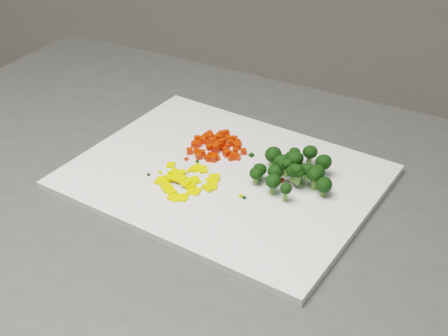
% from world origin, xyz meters
% --- Properties ---
extents(cutting_board, '(0.52, 0.47, 0.01)m').
position_xyz_m(cutting_board, '(-0.19, 0.08, 0.91)').
color(cutting_board, silver).
rests_on(cutting_board, counter_block).
extents(carrot_pile, '(0.10, 0.10, 0.03)m').
position_xyz_m(carrot_pile, '(-0.22, 0.14, 0.92)').
color(carrot_pile, red).
rests_on(carrot_pile, cutting_board).
extents(pepper_pile, '(0.11, 0.11, 0.02)m').
position_xyz_m(pepper_pile, '(-0.24, 0.04, 0.92)').
color(pepper_pile, yellow).
rests_on(pepper_pile, cutting_board).
extents(broccoli_pile, '(0.11, 0.11, 0.05)m').
position_xyz_m(broccoli_pile, '(-0.09, 0.07, 0.94)').
color(broccoli_pile, black).
rests_on(broccoli_pile, cutting_board).
extents(carrot_cube_0, '(0.01, 0.01, 0.01)m').
position_xyz_m(carrot_cube_0, '(-0.22, 0.13, 0.92)').
color(carrot_cube_0, red).
rests_on(carrot_cube_0, carrot_pile).
extents(carrot_cube_1, '(0.01, 0.01, 0.01)m').
position_xyz_m(carrot_cube_1, '(-0.19, 0.15, 0.92)').
color(carrot_cube_1, red).
rests_on(carrot_cube_1, carrot_pile).
extents(carrot_cube_2, '(0.01, 0.01, 0.01)m').
position_xyz_m(carrot_cube_2, '(-0.19, 0.12, 0.92)').
color(carrot_cube_2, red).
rests_on(carrot_cube_2, carrot_pile).
extents(carrot_cube_3, '(0.01, 0.01, 0.01)m').
position_xyz_m(carrot_cube_3, '(-0.21, 0.15, 0.92)').
color(carrot_cube_3, red).
rests_on(carrot_cube_3, carrot_pile).
extents(carrot_cube_4, '(0.01, 0.01, 0.01)m').
position_xyz_m(carrot_cube_4, '(-0.22, 0.16, 0.92)').
color(carrot_cube_4, red).
rests_on(carrot_cube_4, carrot_pile).
extents(carrot_cube_5, '(0.01, 0.01, 0.01)m').
position_xyz_m(carrot_cube_5, '(-0.24, 0.11, 0.91)').
color(carrot_cube_5, red).
rests_on(carrot_cube_5, carrot_pile).
extents(carrot_cube_6, '(0.01, 0.01, 0.01)m').
position_xyz_m(carrot_cube_6, '(-0.25, 0.15, 0.91)').
color(carrot_cube_6, red).
rests_on(carrot_cube_6, carrot_pile).
extents(carrot_cube_7, '(0.01, 0.01, 0.01)m').
position_xyz_m(carrot_cube_7, '(-0.23, 0.16, 0.91)').
color(carrot_cube_7, red).
rests_on(carrot_cube_7, carrot_pile).
extents(carrot_cube_8, '(0.01, 0.01, 0.01)m').
position_xyz_m(carrot_cube_8, '(-0.25, 0.14, 0.92)').
color(carrot_cube_8, red).
rests_on(carrot_cube_8, carrot_pile).
extents(carrot_cube_9, '(0.01, 0.01, 0.01)m').
position_xyz_m(carrot_cube_9, '(-0.20, 0.17, 0.92)').
color(carrot_cube_9, red).
rests_on(carrot_cube_9, carrot_pile).
extents(carrot_cube_10, '(0.01, 0.01, 0.01)m').
position_xyz_m(carrot_cube_10, '(-0.20, 0.15, 0.92)').
color(carrot_cube_10, red).
rests_on(carrot_cube_10, carrot_pile).
extents(carrot_cube_11, '(0.01, 0.01, 0.01)m').
position_xyz_m(carrot_cube_11, '(-0.24, 0.17, 0.91)').
color(carrot_cube_11, red).
rests_on(carrot_cube_11, carrot_pile).
extents(carrot_cube_12, '(0.01, 0.01, 0.01)m').
position_xyz_m(carrot_cube_12, '(-0.20, 0.14, 0.91)').
color(carrot_cube_12, red).
rests_on(carrot_cube_12, carrot_pile).
extents(carrot_cube_13, '(0.01, 0.01, 0.01)m').
position_xyz_m(carrot_cube_13, '(-0.20, 0.17, 0.92)').
color(carrot_cube_13, red).
rests_on(carrot_cube_13, carrot_pile).
extents(carrot_cube_14, '(0.01, 0.01, 0.01)m').
position_xyz_m(carrot_cube_14, '(-0.20, 0.17, 0.92)').
color(carrot_cube_14, red).
rests_on(carrot_cube_14, carrot_pile).
extents(carrot_cube_15, '(0.01, 0.01, 0.01)m').
position_xyz_m(carrot_cube_15, '(-0.22, 0.16, 0.92)').
color(carrot_cube_15, red).
rests_on(carrot_cube_15, carrot_pile).
extents(carrot_cube_16, '(0.01, 0.01, 0.01)m').
position_xyz_m(carrot_cube_16, '(-0.24, 0.12, 0.92)').
color(carrot_cube_16, red).
rests_on(carrot_cube_16, carrot_pile).
extents(carrot_cube_17, '(0.01, 0.01, 0.01)m').
position_xyz_m(carrot_cube_17, '(-0.23, 0.12, 0.92)').
color(carrot_cube_17, red).
rests_on(carrot_cube_17, carrot_pile).
extents(carrot_cube_18, '(0.01, 0.01, 0.01)m').
position_xyz_m(carrot_cube_18, '(-0.24, 0.18, 0.91)').
color(carrot_cube_18, red).
rests_on(carrot_cube_18, carrot_pile).
extents(carrot_cube_19, '(0.01, 0.01, 0.01)m').
position_xyz_m(carrot_cube_19, '(-0.22, 0.12, 0.91)').
color(carrot_cube_19, red).
rests_on(carrot_cube_19, carrot_pile).
extents(carrot_cube_20, '(0.01, 0.01, 0.01)m').
position_xyz_m(carrot_cube_20, '(-0.20, 0.16, 0.92)').
color(carrot_cube_20, red).
rests_on(carrot_cube_20, carrot_pile).
extents(carrot_cube_21, '(0.01, 0.01, 0.01)m').
position_xyz_m(carrot_cube_21, '(-0.25, 0.14, 0.92)').
color(carrot_cube_21, red).
rests_on(carrot_cube_21, carrot_pile).
extents(carrot_cube_22, '(0.01, 0.01, 0.01)m').
position_xyz_m(carrot_cube_22, '(-0.21, 0.19, 0.92)').
color(carrot_cube_22, red).
rests_on(carrot_cube_22, carrot_pile).
extents(carrot_cube_23, '(0.01, 0.01, 0.01)m').
position_xyz_m(carrot_cube_23, '(-0.22, 0.14, 0.92)').
color(carrot_cube_23, red).
rests_on(carrot_cube_23, carrot_pile).
extents(carrot_cube_24, '(0.01, 0.01, 0.01)m').
position_xyz_m(carrot_cube_24, '(-0.22, 0.14, 0.92)').
color(carrot_cube_24, red).
rests_on(carrot_cube_24, carrot_pile).
extents(carrot_cube_25, '(0.01, 0.01, 0.01)m').
position_xyz_m(carrot_cube_25, '(-0.22, 0.14, 0.91)').
color(carrot_cube_25, red).
rests_on(carrot_cube_25, carrot_pile).
extents(carrot_cube_26, '(0.01, 0.01, 0.01)m').
position_xyz_m(carrot_cube_26, '(-0.24, 0.17, 0.91)').
color(carrot_cube_26, red).
rests_on(carrot_cube_26, carrot_pile).
extents(carrot_cube_27, '(0.01, 0.01, 0.01)m').
position_xyz_m(carrot_cube_27, '(-0.22, 0.16, 0.92)').
color(carrot_cube_27, red).
rests_on(carrot_cube_27, carrot_pile).
extents(carrot_cube_28, '(0.01, 0.01, 0.01)m').
position_xyz_m(carrot_cube_28, '(-0.22, 0.14, 0.92)').
color(carrot_cube_28, red).
rests_on(carrot_cube_28, carrot_pile).
extents(carrot_cube_29, '(0.01, 0.01, 0.01)m').
position_xyz_m(carrot_cube_29, '(-0.23, 0.15, 0.92)').
color(carrot_cube_29, red).
rests_on(carrot_cube_29, carrot_pile).
extents(carrot_cube_30, '(0.01, 0.01, 0.01)m').
position_xyz_m(carrot_cube_30, '(-0.18, 0.16, 0.91)').
color(carrot_cube_30, red).
rests_on(carrot_cube_30, carrot_pile).
extents(carrot_cube_31, '(0.01, 0.01, 0.01)m').
position_xyz_m(carrot_cube_31, '(-0.21, 0.18, 0.91)').
color(carrot_cube_31, red).
rests_on(carrot_cube_31, carrot_pile).
extents(carrot_cube_32, '(0.01, 0.01, 0.01)m').
position_xyz_m(carrot_cube_32, '(-0.19, 0.14, 0.92)').
color(carrot_cube_32, red).
rests_on(carrot_cube_32, carrot_pile).
extents(carrot_cube_33, '(0.01, 0.01, 0.01)m').
position_xyz_m(carrot_cube_33, '(-0.23, 0.15, 0.91)').
color(carrot_cube_33, red).
rests_on(carrot_cube_33, carrot_pile).
extents(carrot_cube_34, '(0.01, 0.01, 0.01)m').
position_xyz_m(carrot_cube_34, '(-0.22, 0.17, 0.92)').
color(carrot_cube_34, red).
rests_on(carrot_cube_34, carrot_pile).
extents(carrot_cube_35, '(0.01, 0.01, 0.01)m').
position_xyz_m(carrot_cube_35, '(-0.19, 0.12, 0.91)').
color(carrot_cube_35, red).
rests_on(carrot_cube_35, carrot_pile).
extents(carrot_cube_36, '(0.01, 0.01, 0.01)m').
position_xyz_m(carrot_cube_36, '(-0.21, 0.14, 0.91)').
color(carrot_cube_36, red).
rests_on(carrot_cube_36, carrot_pile).
extents(carrot_cube_37, '(0.01, 0.01, 0.01)m').
position_xyz_m(carrot_cube_37, '(-0.22, 0.13, 0.92)').
color(carrot_cube_37, red).
rests_on(carrot_cube_37, carrot_pile).
extents(carrot_cube_38, '(0.01, 0.01, 0.01)m').
position_xyz_m(carrot_cube_38, '(-0.23, 0.15, 0.92)').
color(carrot_cube_38, red).
rests_on(carrot_cube_38, carrot_pile).
extents(carrot_cube_39, '(0.01, 0.01, 0.01)m').
position_xyz_m(carrot_cube_39, '(-0.24, 0.12, 0.92)').
color(carrot_cube_39, red).
rests_on(carrot_cube_39, carrot_pile).
extents(carrot_cube_40, '(0.01, 0.01, 0.01)m').
position_xyz_m(carrot_cube_40, '(-0.23, 0.11, 0.92)').
color(carrot_cube_40, red).
rests_on(carrot_cube_40, carrot_pile).
extents(carrot_cube_41, '(0.01, 0.01, 0.01)m').
position_xyz_m(carrot_cube_41, '(-0.25, 0.15, 0.92)').
color(carrot_cube_41, red).
rests_on(carrot_cube_41, carrot_pile).
extents(carrot_cube_42, '(0.01, 0.01, 0.01)m').
position_xyz_m(carrot_cube_42, '(-0.18, 0.12, 0.91)').
color(carrot_cube_42, red).
rests_on(carrot_cube_42, carrot_pile).
extents(carrot_cube_43, '(0.01, 0.01, 0.01)m').
position_xyz_m(carrot_cube_43, '(-0.21, 0.11, 0.91)').
color(carrot_cube_43, red).
rests_on(carrot_cube_43, carrot_pile).
extents(carrot_cube_44, '(0.01, 0.01, 0.01)m').
position_xyz_m(carrot_cube_44, '(-0.25, 0.16, 0.92)').
color(carrot_cube_44, red).
rests_on(carrot_cube_44, carrot_pile).
extents(carrot_cube_45, '(0.01, 0.01, 0.01)m').
position_xyz_m(carrot_cube_45, '(-0.22, 0.13, 0.92)').
color(carrot_cube_45, red).
rests_on(carrot_cube_45, carrot_pile).
extents(carrot_cube_46, '(0.01, 0.01, 0.01)m').
position_xyz_m(carrot_cube_46, '(-0.21, 0.11, 0.92)').
color(carrot_cube_46, red).
rests_on(carrot_cube_46, carrot_pile).
extents(carrot_cube_47, '(0.01, 0.01, 0.01)m').
position_xyz_m(carrot_cube_47, '(-0.22, 0.18, 0.92)').
color(carrot_cube_47, red).
rests_on(carrot_cube_47, carrot_pile).
extents(carrot_cube_48, '(0.01, 0.01, 0.01)m').
position_xyz_m(carrot_cube_48, '(-0.24, 0.18, 0.92)').
color(carrot_cube_48, red).
rests_on(carrot_cube_48, carrot_pile).
extents(carrot_cube_49, '(0.01, 0.01, 0.01)m').
position_xyz_m(carrot_cube_49, '(-0.24, 0.12, 0.92)').
color(carrot_cube_49, red).
rests_on(carrot_cube_49, carrot_pile).
extents(carrot_cube_50, '(0.01, 0.01, 0.01)m').
position_xyz_m(carrot_cube_50, '(-0.22, 0.17, 0.92)').
color(carrot_cube_50, red).
rests_on(carrot_cube_50, carrot_pile).
extents(carrot_cube_51, '(0.01, 0.01, 0.01)m').
position_xyz_m(carrot_cube_51, '(-0.22, 0.17, 0.91)').
color(carrot_cube_51, red).
rests_on(carrot_cube_51, carrot_pile).
extents(carrot_cube_52, '(0.01, 0.01, 0.01)m').
position_xyz_m(carrot_cube_52, '(-0.17, 0.14, 0.92)').
color(carrot_cube_52, red).
rests_on(carrot_cube_52, carrot_pile).
extents(carrot_cube_53, '(0.01, 0.01, 0.01)m').
position_xyz_m(carrot_cube_53, '(-0.21, 0.14, 0.92)').
color(carrot_cube_53, red).
rests_on(carrot_cube_53, carrot_pile).
extents(carrot_cube_54, '(0.01, 0.01, 0.01)m').
position_xyz_m(carrot_cube_54, '(-0.22, 0.13, 0.92)').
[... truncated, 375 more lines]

